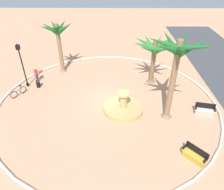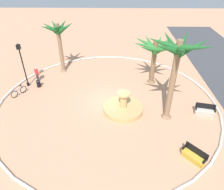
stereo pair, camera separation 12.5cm
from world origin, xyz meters
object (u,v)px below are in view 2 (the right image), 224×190
(bicycle_red_frame, at_px, (19,92))
(palm_tree_by_curb, at_px, (177,59))
(palm_tree_near_fountain, at_px, (58,35))
(trash_bin, at_px, (39,83))
(person_cyclist_helmet, at_px, (37,73))
(palm_tree_mid_plaza, at_px, (155,50))
(lamppost, at_px, (22,62))
(bench_east, at_px, (194,156))
(bench_west, at_px, (205,111))
(fountain, at_px, (123,108))

(bicycle_red_frame, bearing_deg, palm_tree_by_curb, 77.35)
(palm_tree_near_fountain, height_order, trash_bin, palm_tree_near_fountain)
(person_cyclist_helmet, bearing_deg, bicycle_red_frame, -19.46)
(palm_tree_mid_plaza, bearing_deg, lamppost, -85.56)
(palm_tree_by_curb, xyz_separation_m, trash_bin, (-4.57, -12.12, -4.88))
(palm_tree_mid_plaza, distance_m, bench_east, 10.79)
(bench_east, bearing_deg, person_cyclist_helmet, -127.07)
(bench_east, bearing_deg, bicycle_red_frame, -117.31)
(palm_tree_mid_plaza, height_order, bench_west, palm_tree_mid_plaza)
(fountain, xyz_separation_m, bench_west, (0.39, 6.86, 0.06))
(palm_tree_by_curb, relative_size, bench_west, 4.13)
(bicycle_red_frame, bearing_deg, person_cyclist_helmet, 160.54)
(bench_east, relative_size, person_cyclist_helmet, 0.94)
(palm_tree_near_fountain, distance_m, bench_west, 16.12)
(palm_tree_near_fountain, distance_m, lamppost, 4.71)
(bench_west, distance_m, person_cyclist_helmet, 16.75)
(palm_tree_near_fountain, relative_size, bench_west, 3.42)
(palm_tree_mid_plaza, distance_m, bicycle_red_frame, 13.71)
(lamppost, bearing_deg, palm_tree_mid_plaza, 94.44)
(bench_east, relative_size, bench_west, 0.91)
(palm_tree_near_fountain, xyz_separation_m, person_cyclist_helmet, (2.29, -2.24, -3.38))
(bench_east, height_order, bench_west, same)
(lamppost, relative_size, trash_bin, 6.25)
(lamppost, bearing_deg, trash_bin, 79.61)
(palm_tree_by_curb, height_order, lamppost, palm_tree_by_curb)
(palm_tree_near_fountain, xyz_separation_m, palm_tree_mid_plaza, (2.27, 9.84, -0.72))
(lamppost, distance_m, trash_bin, 2.58)
(palm_tree_by_curb, xyz_separation_m, person_cyclist_helmet, (-5.76, -12.57, -4.36))
(bench_west, relative_size, person_cyclist_helmet, 1.03)
(palm_tree_mid_plaza, bearing_deg, bench_west, 34.76)
(palm_tree_by_curb, relative_size, trash_bin, 9.45)
(palm_tree_by_curb, distance_m, trash_bin, 13.84)
(trash_bin, bearing_deg, palm_tree_by_curb, 69.33)
(palm_tree_near_fountain, bearing_deg, bench_east, 42.01)
(bench_west, bearing_deg, palm_tree_mid_plaza, -145.24)
(palm_tree_near_fountain, xyz_separation_m, lamppost, (3.26, -2.98, -1.61))
(palm_tree_mid_plaza, bearing_deg, fountain, -31.61)
(palm_tree_mid_plaza, xyz_separation_m, lamppost, (1.00, -12.83, -0.90))
(lamppost, bearing_deg, bench_west, 75.06)
(bench_east, bearing_deg, palm_tree_near_fountain, -137.99)
(palm_tree_near_fountain, relative_size, person_cyclist_helmet, 3.52)
(bench_east, height_order, lamppost, lamppost)
(palm_tree_mid_plaza, distance_m, lamppost, 12.90)
(person_cyclist_helmet, bearing_deg, palm_tree_mid_plaza, 90.11)
(lamppost, bearing_deg, bench_east, 57.07)
(palm_tree_mid_plaza, relative_size, trash_bin, 6.43)
(palm_tree_mid_plaza, xyz_separation_m, bicycle_red_frame, (2.75, -13.05, -3.18))
(fountain, xyz_separation_m, palm_tree_near_fountain, (-7.30, -6.74, 4.00))
(lamppost, bearing_deg, person_cyclist_helmet, 142.74)
(bench_west, xyz_separation_m, person_cyclist_helmet, (-5.40, -15.85, 0.56))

